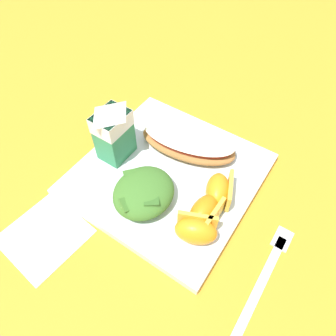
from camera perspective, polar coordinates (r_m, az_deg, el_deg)
name	(u,v)px	position (r m, az deg, el deg)	size (l,w,h in m)	color
ground	(168,177)	(0.53, 0.00, -1.74)	(3.00, 3.00, 0.00)	orange
white_plate	(168,175)	(0.52, 0.00, -1.22)	(0.28, 0.28, 0.02)	silver
cheesy_pizza_bread	(190,142)	(0.53, 4.09, 4.81)	(0.11, 0.18, 0.04)	#A87038
green_salad_pile	(142,191)	(0.47, -4.89, -4.36)	(0.10, 0.09, 0.04)	#3D7028
milk_carton	(113,129)	(0.50, -10.25, 7.15)	(0.06, 0.05, 0.11)	#2D8451
orange_wedge_front	(196,230)	(0.44, 5.23, -11.43)	(0.06, 0.07, 0.04)	orange
orange_wedge_middle	(205,212)	(0.45, 6.89, -8.20)	(0.06, 0.04, 0.04)	orange
orange_wedge_rear	(220,189)	(0.48, 9.66, -3.84)	(0.07, 0.06, 0.04)	orange
paper_napkin	(45,235)	(0.50, -22.03, -11.55)	(0.11, 0.11, 0.00)	white
metal_fork	(267,271)	(0.47, 18.00, -17.78)	(0.19, 0.02, 0.01)	silver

